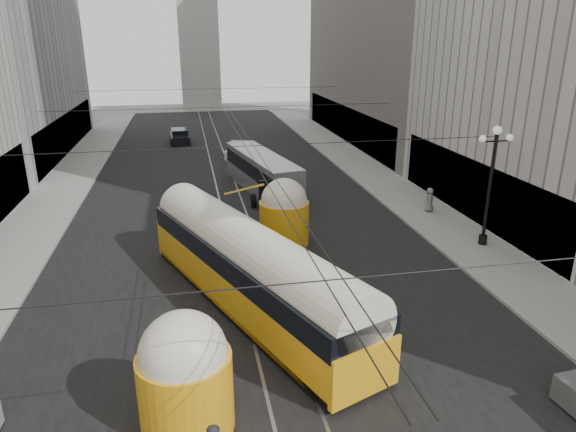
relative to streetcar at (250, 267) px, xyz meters
name	(u,v)px	position (x,y,z in m)	size (l,w,h in m)	color
road	(226,187)	(0.50, 18.59, -1.82)	(20.00, 85.00, 0.02)	black
sidewalk_left	(68,182)	(-11.50, 22.09, -1.74)	(4.00, 72.00, 0.15)	gray
sidewalk_right	(362,167)	(12.50, 22.09, -1.74)	(4.00, 72.00, 0.15)	gray
rail_left	(217,187)	(-0.25, 18.59, -1.82)	(0.12, 85.00, 0.04)	gray
rail_right	(236,186)	(1.25, 18.59, -1.82)	(0.12, 85.00, 0.04)	gray
distant_tower	(197,8)	(0.50, 66.09, 13.15)	(6.00, 6.00, 31.36)	#B2AFA8
lamppost_right_mid	(491,180)	(13.10, 4.09, 1.93)	(1.86, 0.44, 6.37)	black
catenary	(226,110)	(0.62, 17.58, 4.06)	(25.00, 72.00, 0.23)	black
streetcar	(250,267)	(0.00, 0.00, 0.00)	(8.05, 15.91, 3.72)	orange
city_bus	(262,171)	(2.99, 16.83, -0.32)	(4.23, 11.06, 2.73)	gray
sedan_white_far	(238,150)	(2.43, 28.88, -1.21)	(2.84, 4.57, 1.34)	white
sedan_dark_far	(180,136)	(-2.95, 36.83, -1.16)	(2.15, 4.68, 1.45)	black
pedestrian_sidewalk_right	(429,200)	(12.71, 9.77, -0.89)	(0.76, 0.46, 1.55)	slate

